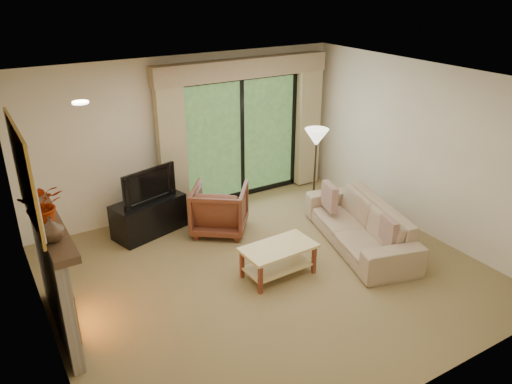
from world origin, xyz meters
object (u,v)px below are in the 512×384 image
media_console (149,216)px  sofa (360,225)px  coffee_table (278,261)px  armchair (220,209)px

media_console → sofa: 3.23m
media_console → sofa: sofa is taller
sofa → coffee_table: bearing=-71.5°
armchair → coffee_table: armchair is taller
media_console → sofa: (2.56, -1.97, 0.04)m
media_console → coffee_table: media_console is taller
sofa → coffee_table: sofa is taller
media_console → coffee_table: 2.31m
media_console → sofa: bearing=-53.9°
sofa → armchair: bearing=-117.2°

